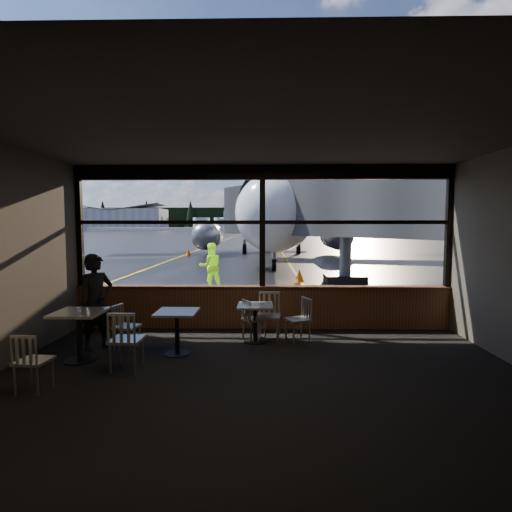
{
  "coord_description": "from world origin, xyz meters",
  "views": [
    {
      "loc": [
        0.04,
        -8.54,
        2.23
      ],
      "look_at": [
        -0.16,
        1.0,
        1.5
      ],
      "focal_mm": 28.0,
      "sensor_mm": 36.0,
      "label": 1
    }
  ],
  "objects_px": {
    "cafe_table_mid": "(177,333)",
    "chair_mid_s": "(127,340)",
    "airliner": "(272,187)",
    "cone_nose": "(299,276)",
    "chair_left_s": "(34,362)",
    "ground_crew": "(211,266)",
    "chair_near_n": "(268,317)",
    "cone_wing": "(188,252)",
    "chair_near_w": "(254,320)",
    "cafe_table_left": "(80,336)",
    "chair_near_e": "(298,320)",
    "jet_bridge": "(366,219)",
    "cafe_table_near": "(255,324)",
    "chair_mid_w": "(127,327)",
    "passenger": "(96,302)"
  },
  "relations": [
    {
      "from": "cafe_table_mid",
      "to": "chair_mid_s",
      "type": "bearing_deg",
      "value": -126.71
    },
    {
      "from": "airliner",
      "to": "cone_nose",
      "type": "bearing_deg",
      "value": -86.51
    },
    {
      "from": "chair_left_s",
      "to": "ground_crew",
      "type": "relative_size",
      "value": 0.51
    },
    {
      "from": "chair_near_n",
      "to": "cone_wing",
      "type": "distance_m",
      "value": 22.52
    },
    {
      "from": "chair_left_s",
      "to": "airliner",
      "type": "bearing_deg",
      "value": 87.36
    },
    {
      "from": "chair_near_w",
      "to": "chair_mid_s",
      "type": "distance_m",
      "value": 2.56
    },
    {
      "from": "cafe_table_left",
      "to": "chair_near_e",
      "type": "relative_size",
      "value": 0.97
    },
    {
      "from": "jet_bridge",
      "to": "cone_wing",
      "type": "relative_size",
      "value": 21.38
    },
    {
      "from": "chair_mid_s",
      "to": "cafe_table_left",
      "type": "bearing_deg",
      "value": 157.01
    },
    {
      "from": "cone_nose",
      "to": "chair_near_e",
      "type": "bearing_deg",
      "value": -95.22
    },
    {
      "from": "cafe_table_mid",
      "to": "chair_mid_s",
      "type": "xyz_separation_m",
      "value": [
        -0.6,
        -0.8,
        0.1
      ]
    },
    {
      "from": "cafe_table_near",
      "to": "chair_near_n",
      "type": "bearing_deg",
      "value": 20.43
    },
    {
      "from": "cafe_table_near",
      "to": "chair_mid_w",
      "type": "xyz_separation_m",
      "value": [
        -2.29,
        -0.5,
        0.05
      ]
    },
    {
      "from": "chair_near_w",
      "to": "chair_near_n",
      "type": "xyz_separation_m",
      "value": [
        0.28,
        -0.05,
        0.07
      ]
    },
    {
      "from": "airliner",
      "to": "chair_mid_w",
      "type": "relative_size",
      "value": 40.86
    },
    {
      "from": "passenger",
      "to": "chair_left_s",
      "type": "bearing_deg",
      "value": -143.23
    },
    {
      "from": "chair_left_s",
      "to": "cone_nose",
      "type": "bearing_deg",
      "value": 72.36
    },
    {
      "from": "cafe_table_left",
      "to": "chair_mid_w",
      "type": "xyz_separation_m",
      "value": [
        0.56,
        0.64,
        -0.01
      ]
    },
    {
      "from": "cafe_table_mid",
      "to": "ground_crew",
      "type": "distance_m",
      "value": 6.99
    },
    {
      "from": "ground_crew",
      "to": "cone_wing",
      "type": "height_order",
      "value": "ground_crew"
    },
    {
      "from": "passenger",
      "to": "chair_near_e",
      "type": "bearing_deg",
      "value": -43.28
    },
    {
      "from": "cone_nose",
      "to": "chair_left_s",
      "type": "bearing_deg",
      "value": -113.1
    },
    {
      "from": "cafe_table_mid",
      "to": "chair_mid_w",
      "type": "bearing_deg",
      "value": 165.11
    },
    {
      "from": "chair_near_w",
      "to": "chair_mid_w",
      "type": "height_order",
      "value": "chair_mid_w"
    },
    {
      "from": "chair_near_e",
      "to": "cone_nose",
      "type": "bearing_deg",
      "value": -27.95
    },
    {
      "from": "passenger",
      "to": "chair_near_w",
      "type": "bearing_deg",
      "value": -38.56
    },
    {
      "from": "cafe_table_mid",
      "to": "chair_near_w",
      "type": "xyz_separation_m",
      "value": [
        1.31,
        0.9,
        0.02
      ]
    },
    {
      "from": "cafe_table_near",
      "to": "passenger",
      "type": "bearing_deg",
      "value": -170.37
    },
    {
      "from": "passenger",
      "to": "cone_nose",
      "type": "relative_size",
      "value": 3.32
    },
    {
      "from": "ground_crew",
      "to": "jet_bridge",
      "type": "bearing_deg",
      "value": 163.38
    },
    {
      "from": "chair_near_n",
      "to": "chair_left_s",
      "type": "xyz_separation_m",
      "value": [
        -3.16,
        -2.44,
        -0.05
      ]
    },
    {
      "from": "cafe_table_near",
      "to": "chair_near_e",
      "type": "height_order",
      "value": "chair_near_e"
    },
    {
      "from": "chair_near_n",
      "to": "passenger",
      "type": "bearing_deg",
      "value": 16.22
    },
    {
      "from": "cafe_table_near",
      "to": "cone_wing",
      "type": "relative_size",
      "value": 1.38
    },
    {
      "from": "airliner",
      "to": "jet_bridge",
      "type": "relative_size",
      "value": 2.97
    },
    {
      "from": "cafe_table_mid",
      "to": "cafe_table_left",
      "type": "bearing_deg",
      "value": -165.88
    },
    {
      "from": "cafe_table_near",
      "to": "cone_wing",
      "type": "height_order",
      "value": "cafe_table_near"
    },
    {
      "from": "chair_mid_w",
      "to": "cone_nose",
      "type": "xyz_separation_m",
      "value": [
        3.84,
        8.61,
        -0.15
      ]
    },
    {
      "from": "cone_wing",
      "to": "passenger",
      "type": "bearing_deg",
      "value": -83.29
    },
    {
      "from": "chair_near_n",
      "to": "cafe_table_near",
      "type": "bearing_deg",
      "value": 26.09
    },
    {
      "from": "cafe_table_left",
      "to": "chair_mid_s",
      "type": "distance_m",
      "value": 1.02
    },
    {
      "from": "chair_near_n",
      "to": "chair_mid_w",
      "type": "height_order",
      "value": "chair_near_n"
    },
    {
      "from": "airliner",
      "to": "chair_near_w",
      "type": "bearing_deg",
      "value": -91.47
    },
    {
      "from": "jet_bridge",
      "to": "cafe_table_near",
      "type": "relative_size",
      "value": 15.5
    },
    {
      "from": "ground_crew",
      "to": "cone_wing",
      "type": "relative_size",
      "value": 3.09
    },
    {
      "from": "chair_near_n",
      "to": "chair_mid_w",
      "type": "xyz_separation_m",
      "value": [
        -2.55,
        -0.59,
        -0.06
      ]
    },
    {
      "from": "ground_crew",
      "to": "cone_wing",
      "type": "xyz_separation_m",
      "value": [
        -3.78,
        15.67,
        -0.55
      ]
    },
    {
      "from": "chair_near_e",
      "to": "chair_mid_w",
      "type": "relative_size",
      "value": 1.05
    },
    {
      "from": "chair_near_n",
      "to": "airliner",
      "type": "bearing_deg",
      "value": -85.53
    },
    {
      "from": "chair_mid_w",
      "to": "ground_crew",
      "type": "relative_size",
      "value": 0.5
    }
  ]
}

